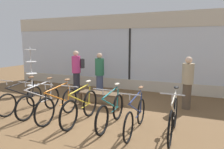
# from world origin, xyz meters

# --- Properties ---
(ground_plane) EXTENTS (24.00, 24.00, 0.00)m
(ground_plane) POSITION_xyz_m (0.00, 0.00, 0.00)
(ground_plane) COLOR brown
(shop_back_wall) EXTENTS (12.00, 0.08, 3.20)m
(shop_back_wall) POSITION_xyz_m (0.00, 3.64, 1.64)
(shop_back_wall) COLOR beige
(shop_back_wall) RESTS_ON ground_plane
(bicycle_far_left) EXTENTS (0.46, 1.68, 1.01)m
(bicycle_far_left) POSITION_xyz_m (-2.12, -0.21, 0.37)
(bicycle_far_left) COLOR black
(bicycle_far_left) RESTS_ON ground_plane
(bicycle_left) EXTENTS (0.46, 1.73, 1.02)m
(bicycle_left) POSITION_xyz_m (-1.43, -0.22, 0.37)
(bicycle_left) COLOR black
(bicycle_left) RESTS_ON ground_plane
(bicycle_center_left) EXTENTS (0.46, 1.76, 1.04)m
(bicycle_center_left) POSITION_xyz_m (-0.71, -0.33, 0.40)
(bicycle_center_left) COLOR black
(bicycle_center_left) RESTS_ON ground_plane
(bicycle_center) EXTENTS (0.46, 1.74, 1.05)m
(bicycle_center) POSITION_xyz_m (-0.04, -0.31, 0.40)
(bicycle_center) COLOR black
(bicycle_center) RESTS_ON ground_plane
(bicycle_center_right) EXTENTS (0.46, 1.67, 1.02)m
(bicycle_center_right) POSITION_xyz_m (0.76, -0.24, 0.38)
(bicycle_center_right) COLOR black
(bicycle_center_right) RESTS_ON ground_plane
(bicycle_right) EXTENTS (0.46, 1.66, 1.00)m
(bicycle_right) POSITION_xyz_m (1.40, -0.30, 0.37)
(bicycle_right) COLOR black
(bicycle_right) RESTS_ON ground_plane
(bicycle_far_right) EXTENTS (0.46, 1.74, 1.05)m
(bicycle_far_right) POSITION_xyz_m (2.20, -0.18, 0.41)
(bicycle_far_right) COLOR black
(bicycle_far_right) RESTS_ON ground_plane
(accessory_rack) EXTENTS (0.48, 0.48, 1.85)m
(accessory_rack) POSITION_xyz_m (-3.32, 1.44, 0.76)
(accessory_rack) COLOR #333333
(accessory_rack) RESTS_ON ground_plane
(display_bench) EXTENTS (1.40, 0.44, 0.45)m
(display_bench) POSITION_xyz_m (-0.14, 1.09, 0.37)
(display_bench) COLOR brown
(display_bench) RESTS_ON ground_plane
(customer_near_rack) EXTENTS (0.54, 0.55, 1.71)m
(customer_near_rack) POSITION_xyz_m (-1.74, 2.21, 0.92)
(customer_near_rack) COLOR #2D2D38
(customer_near_rack) RESTS_ON ground_plane
(customer_by_window) EXTENTS (0.41, 0.41, 1.60)m
(customer_by_window) POSITION_xyz_m (2.40, 1.86, 0.84)
(customer_by_window) COLOR brown
(customer_by_window) RESTS_ON ground_plane
(customer_mid_floor) EXTENTS (0.48, 0.48, 1.63)m
(customer_mid_floor) POSITION_xyz_m (-0.74, 2.23, 0.86)
(customer_mid_floor) COLOR #424C6B
(customer_mid_floor) RESTS_ON ground_plane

